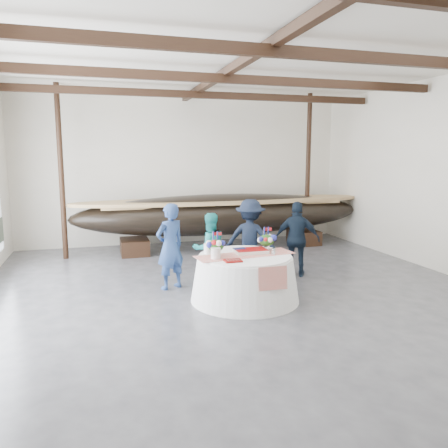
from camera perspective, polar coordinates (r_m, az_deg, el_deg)
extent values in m
cube|color=#3D3D42|center=(8.27, 3.30, -10.16)|extent=(10.00, 12.00, 0.01)
cube|color=silver|center=(13.62, -5.14, 7.03)|extent=(10.00, 0.02, 4.50)
cube|color=white|center=(8.02, 3.62, 21.86)|extent=(10.00, 12.00, 0.01)
cube|color=black|center=(7.05, 6.56, 21.52)|extent=(9.80, 0.12, 0.18)
cube|color=black|center=(9.37, 0.32, 18.45)|extent=(9.80, 0.12, 0.18)
cube|color=black|center=(11.76, -3.31, 16.51)|extent=(9.80, 0.12, 0.18)
cube|color=black|center=(7.99, 3.61, 21.02)|extent=(0.15, 11.76, 0.15)
cylinder|color=black|center=(12.03, -20.50, 6.24)|extent=(0.14, 0.14, 4.50)
cylinder|color=black|center=(13.48, 10.91, 6.89)|extent=(0.14, 0.14, 4.50)
cube|color=black|center=(12.29, -11.61, -2.91)|extent=(0.75, 0.96, 0.43)
cube|color=black|center=(13.67, 10.39, -1.67)|extent=(0.75, 0.96, 0.43)
ellipsoid|color=black|center=(12.61, -0.01, 1.28)|extent=(8.56, 1.71, 1.18)
cube|color=#9E7A4C|center=(12.57, -0.01, 2.73)|extent=(6.85, 1.12, 0.06)
cone|color=white|center=(8.28, 2.74, -7.09)|extent=(2.04, 2.04, 0.84)
cylinder|color=white|center=(8.17, 2.76, -4.19)|extent=(1.73, 1.73, 0.04)
cube|color=red|center=(8.16, 2.76, -4.03)|extent=(1.94, 0.78, 0.01)
cube|color=white|center=(8.30, 3.49, -3.59)|extent=(0.60, 0.40, 0.07)
cylinder|color=white|center=(7.83, -1.09, -3.86)|extent=(0.18, 0.18, 0.20)
cylinder|color=white|center=(8.27, -2.04, -3.21)|extent=(0.18, 0.18, 0.19)
cube|color=maroon|center=(7.66, 1.16, -4.80)|extent=(0.30, 0.24, 0.03)
cone|color=silver|center=(8.22, 6.48, -3.57)|extent=(0.09, 0.09, 0.12)
imported|color=navy|center=(8.92, -7.04, -2.92)|extent=(0.76, 0.66, 1.76)
imported|color=teal|center=(9.24, -1.91, -3.21)|extent=(0.79, 0.64, 1.52)
imported|color=black|center=(9.65, 3.45, -1.96)|extent=(1.31, 1.13, 1.76)
imported|color=black|center=(9.92, 9.54, -1.96)|extent=(1.07, 0.85, 1.70)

